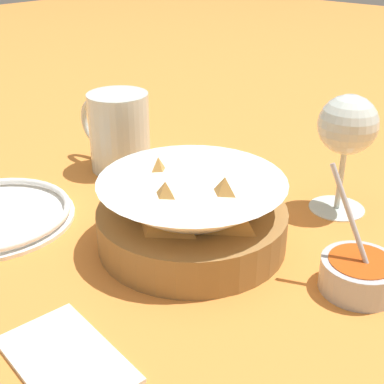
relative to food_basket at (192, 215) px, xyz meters
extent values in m
plane|color=orange|center=(-0.03, -0.02, -0.04)|extent=(4.00, 4.00, 0.00)
cylinder|color=olive|center=(0.00, 0.00, -0.01)|extent=(0.21, 0.21, 0.04)
cone|color=white|center=(0.00, 0.00, 0.00)|extent=(0.20, 0.20, 0.07)
cylinder|color=#3D842D|center=(0.00, 0.00, -0.01)|extent=(0.15, 0.15, 0.01)
pyramid|color=#CC8E42|center=(0.05, 0.00, 0.02)|extent=(0.05, 0.06, 0.06)
pyramid|color=#CC8E42|center=(0.00, 0.04, 0.02)|extent=(0.08, 0.06, 0.06)
pyramid|color=#CC8E42|center=(-0.04, 0.00, 0.03)|extent=(0.07, 0.06, 0.07)
pyramid|color=#CC8E42|center=(0.00, -0.04, 0.02)|extent=(0.07, 0.08, 0.05)
cylinder|color=#B7B7BC|center=(-0.17, -0.05, -0.02)|extent=(0.07, 0.07, 0.03)
cylinder|color=#CC4C14|center=(-0.17, -0.05, -0.01)|extent=(0.06, 0.06, 0.02)
cylinder|color=#B7B7BC|center=(-0.16, -0.05, 0.03)|extent=(0.06, 0.01, 0.11)
cylinder|color=silver|center=(-0.08, -0.18, -0.03)|extent=(0.07, 0.07, 0.00)
cylinder|color=silver|center=(-0.08, -0.18, 0.01)|extent=(0.01, 0.01, 0.08)
sphere|color=silver|center=(-0.08, -0.18, 0.07)|extent=(0.07, 0.07, 0.07)
sphere|color=#E5B77F|center=(-0.08, -0.18, 0.06)|extent=(0.05, 0.05, 0.05)
cylinder|color=silver|center=(0.21, -0.09, 0.02)|extent=(0.08, 0.08, 0.11)
cylinder|color=orange|center=(0.21, -0.09, 0.01)|extent=(0.07, 0.07, 0.08)
torus|color=silver|center=(0.26, -0.09, 0.02)|extent=(0.08, 0.01, 0.08)
cube|color=white|center=(-0.04, 0.20, -0.03)|extent=(0.13, 0.09, 0.01)
camera|label=1|loc=(-0.34, 0.37, 0.28)|focal=50.00mm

